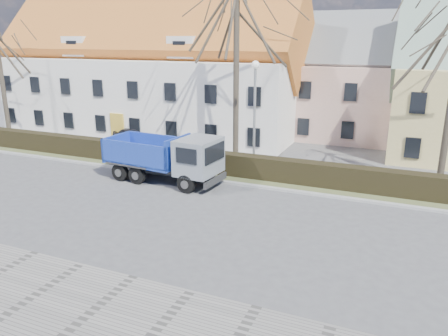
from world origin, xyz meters
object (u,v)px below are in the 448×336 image
at_px(streetlight, 254,118).
at_px(parked_car_a, 133,135).
at_px(dump_truck, 160,157).
at_px(cart_frame, 203,175).

distance_m(streetlight, parked_car_a, 12.23).
relative_size(dump_truck, parked_car_a, 2.07).
distance_m(dump_truck, streetlight, 5.95).
relative_size(streetlight, cart_frame, 11.01).
bearing_deg(streetlight, parked_car_a, 161.00).
bearing_deg(cart_frame, streetlight, 46.69).
xyz_separation_m(streetlight, parked_car_a, (-11.26, 3.88, -2.78)).
height_order(dump_truck, streetlight, streetlight).
xyz_separation_m(dump_truck, cart_frame, (2.22, 1.09, -1.14)).
height_order(streetlight, cart_frame, streetlight).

